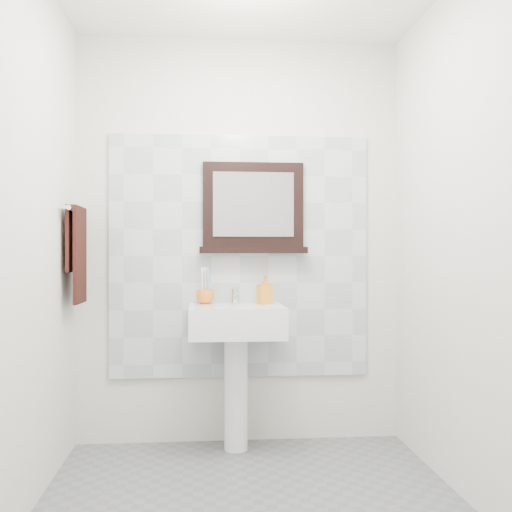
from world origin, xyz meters
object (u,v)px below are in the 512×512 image
(pedestal_sink, at_px, (236,337))
(framed_mirror, at_px, (253,210))
(soap_dispenser, at_px, (265,289))
(hand_towel, at_px, (77,247))
(toothbrush_cup, at_px, (205,297))

(pedestal_sink, xyz_separation_m, framed_mirror, (0.11, 0.19, 0.76))
(pedestal_sink, height_order, soap_dispenser, soap_dispenser)
(pedestal_sink, bearing_deg, hand_towel, -178.24)
(pedestal_sink, distance_m, hand_towel, 1.05)
(pedestal_sink, xyz_separation_m, soap_dispenser, (0.18, 0.11, 0.27))
(pedestal_sink, xyz_separation_m, hand_towel, (-0.91, -0.03, 0.52))
(pedestal_sink, height_order, framed_mirror, framed_mirror)
(framed_mirror, xyz_separation_m, hand_towel, (-1.02, -0.21, -0.23))
(pedestal_sink, relative_size, framed_mirror, 1.45)
(soap_dispenser, bearing_deg, pedestal_sink, -167.16)
(soap_dispenser, bearing_deg, hand_towel, 169.13)
(soap_dispenser, height_order, hand_towel, hand_towel)
(pedestal_sink, relative_size, hand_towel, 1.75)
(toothbrush_cup, bearing_deg, framed_mirror, 9.59)
(soap_dispenser, xyz_separation_m, hand_towel, (-1.09, -0.13, 0.25))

